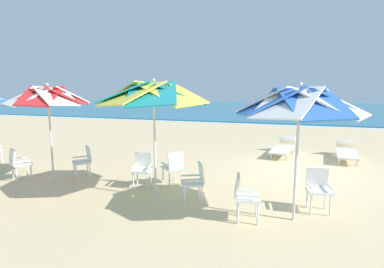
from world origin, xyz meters
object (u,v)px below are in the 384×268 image
object	(u,v)px
plastic_chair_0	(318,187)
plastic_chair_1	(244,195)
beach_umbrella_1	(154,94)
plastic_chair_2	(143,167)
sun_lounger_0	(347,152)
sun_lounger_1	(283,148)
plastic_chair_4	(173,166)
plastic_chair_5	(84,160)
plastic_chair_6	(18,162)
beach_umbrella_2	(48,97)
plastic_chair_3	(195,180)
beach_umbrella_0	(299,103)

from	to	relation	value
plastic_chair_0	plastic_chair_1	distance (m)	1.62
beach_umbrella_1	plastic_chair_2	xyz separation A→B (m)	(-0.62, 0.57, -1.82)
sun_lounger_0	plastic_chair_0	bearing A→B (deg)	-104.55
plastic_chair_2	sun_lounger_1	distance (m)	5.87
plastic_chair_1	plastic_chair_4	world-z (taller)	same
plastic_chair_5	plastic_chair_6	world-z (taller)	same
plastic_chair_0	beach_umbrella_1	distance (m)	3.88
beach_umbrella_2	plastic_chair_2	bearing A→B (deg)	11.11
beach_umbrella_1	beach_umbrella_2	world-z (taller)	beach_umbrella_1
sun_lounger_1	plastic_chair_2	bearing A→B (deg)	-123.49
plastic_chair_6	sun_lounger_1	size ratio (longest dim) A/B	0.39
plastic_chair_0	plastic_chair_4	xyz separation A→B (m)	(-3.36, 0.61, 0.00)
plastic_chair_3	plastic_chair_4	bearing A→B (deg)	132.65
beach_umbrella_2	sun_lounger_0	distance (m)	9.55
plastic_chair_3	sun_lounger_1	xyz separation A→B (m)	(1.66, 5.49, -0.22)
plastic_chair_1	sun_lounger_0	distance (m)	6.52
plastic_chair_5	sun_lounger_0	bearing A→B (deg)	32.50
sun_lounger_0	plastic_chair_4	bearing A→B (deg)	-136.50
plastic_chair_6	sun_lounger_1	distance (m)	8.62
plastic_chair_1	plastic_chair_2	size ratio (longest dim) A/B	1.00
plastic_chair_1	plastic_chair_4	bearing A→B (deg)	143.06
beach_umbrella_0	plastic_chair_5	xyz separation A→B (m)	(-5.50, 1.03, -1.69)
sun_lounger_1	beach_umbrella_0	bearing A→B (deg)	-86.56
beach_umbrella_1	plastic_chair_1	bearing A→B (deg)	-15.32
plastic_chair_6	beach_umbrella_0	bearing A→B (deg)	-2.06
beach_umbrella_0	plastic_chair_0	world-z (taller)	beach_umbrella_0
sun_lounger_0	sun_lounger_1	xyz separation A→B (m)	(-2.11, 0.07, 0.00)
plastic_chair_3	beach_umbrella_2	world-z (taller)	beach_umbrella_2
beach_umbrella_0	plastic_chair_6	size ratio (longest dim) A/B	2.95
plastic_chair_1	sun_lounger_0	bearing A→B (deg)	66.05
beach_umbrella_1	plastic_chair_0	bearing A→B (deg)	5.79
beach_umbrella_2	plastic_chair_6	distance (m)	2.03
beach_umbrella_1	beach_umbrella_2	distance (m)	2.99
beach_umbrella_1	plastic_chair_3	world-z (taller)	beach_umbrella_1
plastic_chair_2	sun_lounger_1	bearing A→B (deg)	56.51
plastic_chair_0	sun_lounger_0	xyz separation A→B (m)	(1.31, 5.05, -0.22)
beach_umbrella_1	sun_lounger_0	distance (m)	7.45
plastic_chair_4	beach_umbrella_2	bearing A→B (deg)	-164.37
beach_umbrella_1	plastic_chair_3	xyz separation A→B (m)	(0.95, -0.02, -1.82)
plastic_chair_0	sun_lounger_1	size ratio (longest dim) A/B	0.39
plastic_chair_0	plastic_chair_6	bearing A→B (deg)	-177.24
plastic_chair_4	plastic_chair_5	world-z (taller)	same
plastic_chair_3	plastic_chair_5	world-z (taller)	same
plastic_chair_1	plastic_chair_3	bearing A→B (deg)	154.16
plastic_chair_0	beach_umbrella_2	distance (m)	6.64
sun_lounger_0	plastic_chair_1	bearing A→B (deg)	-113.95
beach_umbrella_2	plastic_chair_5	bearing A→B (deg)	55.52
plastic_chair_0	plastic_chair_1	xyz separation A→B (m)	(-1.34, -0.91, 0.00)
plastic_chair_2	plastic_chair_6	xyz separation A→B (m)	(-3.41, -0.58, 0.00)
beach_umbrella_2	plastic_chair_4	bearing A→B (deg)	15.63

